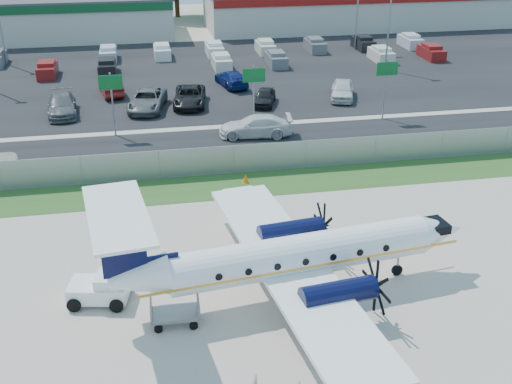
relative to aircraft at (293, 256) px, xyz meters
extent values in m
plane|color=beige|center=(-0.48, 0.75, -2.15)|extent=(170.00, 170.00, 0.00)
cube|color=#2D561E|center=(-0.48, 12.75, -2.14)|extent=(170.00, 4.00, 0.02)
cube|color=black|center=(-0.48, 19.75, -2.13)|extent=(170.00, 8.00, 0.02)
cube|color=black|center=(-0.48, 40.75, -2.13)|extent=(170.00, 32.00, 0.02)
cube|color=gray|center=(-0.48, 14.75, -1.15)|extent=(120.00, 0.02, 1.90)
cube|color=gray|center=(-0.48, 14.75, -0.17)|extent=(120.00, 0.06, 0.06)
cube|color=gray|center=(-0.48, 14.75, -2.10)|extent=(120.00, 0.06, 0.06)
cube|color=beige|center=(25.52, 62.75, 0.35)|extent=(44.00, 12.00, 5.00)
cylinder|color=gray|center=(-8.48, 23.75, 0.35)|extent=(0.14, 0.14, 5.00)
cube|color=#0C5923|center=(-8.48, 23.60, 2.15)|extent=(1.80, 0.08, 1.10)
cylinder|color=gray|center=(2.52, 23.75, 0.35)|extent=(0.14, 0.14, 5.00)
cube|color=#0C5923|center=(2.52, 23.60, 2.15)|extent=(1.80, 0.08, 1.10)
cylinder|color=gray|center=(13.52, 23.75, 0.35)|extent=(0.14, 0.14, 5.00)
cube|color=#0C5923|center=(13.52, 23.60, 2.15)|extent=(1.80, 0.08, 1.10)
cylinder|color=gray|center=(19.52, 38.75, 2.35)|extent=(0.18, 0.18, 9.00)
cylinder|color=gray|center=(-20.48, 48.75, 2.35)|extent=(0.18, 0.18, 9.00)
cylinder|color=gray|center=(19.52, 48.75, 2.35)|extent=(0.18, 0.18, 9.00)
cylinder|color=white|center=(0.39, 0.05, 0.00)|extent=(12.60, 3.43, 1.89)
cone|color=white|center=(7.67, 0.96, 0.00)|extent=(2.41, 2.15, 1.89)
cone|color=white|center=(-7.08, -0.89, 0.20)|extent=(2.81, 2.20, 1.89)
cube|color=black|center=(7.47, 0.93, 0.35)|extent=(1.05, 1.40, 0.45)
cube|color=white|center=(-0.10, -0.01, -0.55)|extent=(5.35, 17.81, 0.22)
cylinder|color=black|center=(1.35, -2.75, -0.40)|extent=(3.50, 1.51, 1.10)
cylinder|color=black|center=(0.63, 2.99, -0.40)|extent=(3.50, 1.51, 1.10)
cube|color=black|center=(-7.57, -0.95, 1.89)|extent=(1.90, 0.41, 2.89)
cube|color=white|center=(-7.67, -0.96, 3.34)|extent=(3.14, 6.43, 0.14)
cylinder|color=gray|center=(5.54, 0.69, -1.50)|extent=(0.12, 0.12, 1.30)
cylinder|color=black|center=(5.54, 0.69, -1.87)|extent=(0.58, 0.25, 0.56)
cylinder|color=black|center=(0.26, -2.88, -1.83)|extent=(0.68, 0.48, 0.64)
cylinder|color=black|center=(-0.46, 2.86, -1.83)|extent=(0.68, 0.48, 0.64)
cube|color=white|center=(-8.97, 1.17, -1.55)|extent=(2.98, 2.14, 0.76)
cube|color=white|center=(-8.44, 1.06, -0.95)|extent=(1.45, 1.62, 0.54)
cube|color=black|center=(-7.96, 0.96, -0.93)|extent=(0.43, 1.21, 0.43)
cylinder|color=black|center=(-10.10, 0.54, -1.82)|extent=(0.68, 0.37, 0.65)
cylinder|color=black|center=(-9.75, 2.20, -1.82)|extent=(0.68, 0.37, 0.65)
cylinder|color=black|center=(-8.19, 0.15, -1.82)|extent=(0.68, 0.37, 0.65)
cylinder|color=black|center=(-7.84, 1.80, -1.82)|extent=(0.68, 0.37, 0.65)
cube|color=gray|center=(-5.61, -1.19, -1.65)|extent=(2.22, 1.38, 0.13)
cube|color=gray|center=(-6.65, -1.15, -1.33)|extent=(0.13, 1.31, 0.65)
cube|color=gray|center=(-4.58, -1.22, -1.33)|extent=(0.13, 1.31, 0.65)
cylinder|color=black|center=(-6.39, -1.76, -1.95)|extent=(0.40, 0.14, 0.39)
cylinder|color=black|center=(-6.36, -0.56, -1.95)|extent=(0.40, 0.14, 0.39)
cylinder|color=black|center=(-4.87, -1.81, -1.95)|extent=(0.40, 0.14, 0.39)
cylinder|color=black|center=(-4.83, -0.61, -1.95)|extent=(0.40, 0.14, 0.39)
cone|color=orange|center=(3.60, 3.63, -1.91)|extent=(0.32, 0.32, 0.48)
cube|color=orange|center=(3.60, 3.63, -2.13)|extent=(0.34, 0.34, 0.03)
cone|color=orange|center=(0.01, 13.08, -1.84)|extent=(0.41, 0.41, 0.61)
cube|color=orange|center=(0.01, 13.08, -2.13)|extent=(0.43, 0.43, 0.03)
imported|color=silver|center=(2.25, 21.60, -2.15)|extent=(5.87, 2.94, 1.64)
imported|color=#595B5E|center=(-12.96, 29.84, -2.15)|extent=(2.77, 5.89, 1.66)
imported|color=#595B5E|center=(-5.77, 29.93, -2.15)|extent=(3.97, 6.53, 1.69)
imported|color=black|center=(-2.04, 30.45, -2.15)|extent=(3.49, 6.17, 1.62)
imported|color=black|center=(4.54, 29.36, -2.15)|extent=(2.97, 4.53, 1.43)
imported|color=silver|center=(11.91, 29.82, -2.15)|extent=(3.51, 5.35, 1.69)
imported|color=maroon|center=(-8.98, 35.08, -2.15)|extent=(2.58, 5.27, 1.66)
imported|color=navy|center=(2.55, 35.77, -2.15)|extent=(3.13, 5.57, 1.52)
camera|label=1|loc=(-6.40, -24.75, 15.34)|focal=45.00mm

